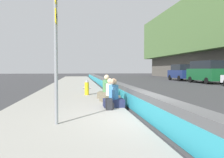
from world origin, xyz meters
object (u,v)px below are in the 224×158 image
at_px(route_sign_post, 56,45).
at_px(backpack, 109,104).
at_px(seated_person_rear, 107,91).
at_px(parked_car_fourth, 206,71).
at_px(seated_person_foreground, 114,98).
at_px(seated_person_middle, 110,94).
at_px(fire_hydrant, 87,87).
at_px(parked_car_midline, 181,72).

bearing_deg(route_sign_post, backpack, -41.11).
height_order(seated_person_rear, backpack, seated_person_rear).
height_order(route_sign_post, parked_car_fourth, route_sign_post).
relative_size(route_sign_post, seated_person_foreground, 3.29).
relative_size(backpack, parked_car_fourth, 0.08).
distance_m(seated_person_middle, seated_person_rear, 1.28).
bearing_deg(fire_hydrant, seated_person_rear, -147.93).
bearing_deg(fire_hydrant, parked_car_midline, -39.06).
bearing_deg(seated_person_middle, backpack, 171.46).
bearing_deg(parked_car_midline, fire_hydrant, 140.94).
height_order(route_sign_post, backpack, route_sign_post).
bearing_deg(seated_person_foreground, backpack, 157.56).
distance_m(route_sign_post, seated_person_middle, 4.69).
height_order(route_sign_post, seated_person_rear, route_sign_post).
bearing_deg(route_sign_post, seated_person_middle, -26.76).
bearing_deg(seated_person_rear, backpack, 174.53).
xyz_separation_m(route_sign_post, backpack, (1.90, -1.66, -1.88)).
bearing_deg(seated_person_foreground, route_sign_post, 142.79).
distance_m(route_sign_post, seated_person_foreground, 3.61).
height_order(seated_person_foreground, seated_person_middle, seated_person_foreground).
xyz_separation_m(seated_person_rear, backpack, (-3.26, 0.31, -0.17)).
xyz_separation_m(seated_person_foreground, seated_person_rear, (2.64, -0.06, 0.03)).
bearing_deg(seated_person_middle, parked_car_fourth, -43.47).
relative_size(seated_person_rear, parked_car_midline, 0.25).
distance_m(backpack, parked_car_fourth, 20.52).
bearing_deg(parked_car_fourth, backpack, 139.74).
bearing_deg(seated_person_rear, parked_car_midline, -34.75).
bearing_deg(parked_car_fourth, parked_car_midline, 1.00).
height_order(seated_person_middle, parked_car_midline, parked_car_midline).
relative_size(seated_person_middle, seated_person_rear, 0.89).
distance_m(route_sign_post, backpack, 3.15).
xyz_separation_m(seated_person_rear, parked_car_midline, (18.49, -12.82, 0.68)).
distance_m(route_sign_post, fire_hydrant, 6.95).
bearing_deg(route_sign_post, seated_person_rear, -20.91).
height_order(seated_person_rear, parked_car_midline, parked_car_midline).
bearing_deg(seated_person_foreground, seated_person_rear, -1.20).
height_order(seated_person_foreground, parked_car_midline, parked_car_midline).
relative_size(fire_hydrant, seated_person_rear, 0.75).
bearing_deg(parked_car_fourth, seated_person_foreground, 139.14).
height_order(fire_hydrant, seated_person_foreground, seated_person_foreground).
distance_m(seated_person_foreground, parked_car_fourth, 19.87).
distance_m(seated_person_foreground, seated_person_rear, 2.64).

